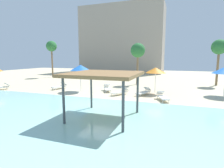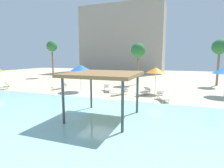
# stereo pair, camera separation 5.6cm
# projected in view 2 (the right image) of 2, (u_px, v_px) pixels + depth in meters

# --- Properties ---
(ground_plane) EXTENTS (80.00, 80.00, 0.00)m
(ground_plane) POSITION_uv_depth(u_px,v_px,m) (97.00, 103.00, 14.19)
(ground_plane) COLOR beige
(lagoon_water) EXTENTS (44.00, 13.50, 0.04)m
(lagoon_water) POSITION_uv_depth(u_px,v_px,m) (54.00, 127.00, 9.31)
(lagoon_water) COLOR #99D1C6
(lagoon_water) RESTS_ON ground
(shade_pavilion) EXTENTS (4.01, 4.01, 2.74)m
(shade_pavilion) POSITION_uv_depth(u_px,v_px,m) (104.00, 76.00, 10.34)
(shade_pavilion) COLOR #42474C
(shade_pavilion) RESTS_ON ground
(beach_umbrella_blue_2) EXTENTS (2.16, 2.16, 2.84)m
(beach_umbrella_blue_2) POSITION_uv_depth(u_px,v_px,m) (81.00, 68.00, 19.00)
(beach_umbrella_blue_2) COLOR silver
(beach_umbrella_blue_2) RESTS_ON ground
(beach_umbrella_orange_3) EXTENTS (2.01, 2.01, 2.63)m
(beach_umbrella_orange_3) POSITION_uv_depth(u_px,v_px,m) (156.00, 70.00, 17.83)
(beach_umbrella_orange_3) COLOR silver
(beach_umbrella_orange_3) RESTS_ON ground
(lounge_chair_0) EXTENTS (1.26, 1.98, 0.74)m
(lounge_chair_0) POSITION_uv_depth(u_px,v_px,m) (162.00, 96.00, 15.20)
(lounge_chair_0) COLOR white
(lounge_chair_0) RESTS_ON ground
(lounge_chair_1) EXTENTS (1.49, 1.93, 0.74)m
(lounge_chair_1) POSITION_uv_depth(u_px,v_px,m) (120.00, 91.00, 17.42)
(lounge_chair_1) COLOR white
(lounge_chair_1) RESTS_ON ground
(lounge_chair_2) EXTENTS (1.47, 1.94, 0.74)m
(lounge_chair_2) POSITION_uv_depth(u_px,v_px,m) (2.00, 87.00, 20.29)
(lounge_chair_2) COLOR white
(lounge_chair_2) RESTS_ON ground
(lounge_chair_3) EXTENTS (1.03, 1.98, 0.74)m
(lounge_chair_3) POSITION_uv_depth(u_px,v_px,m) (60.00, 86.00, 20.81)
(lounge_chair_3) COLOR white
(lounge_chair_3) RESTS_ON ground
(lounge_chair_4) EXTENTS (1.34, 1.97, 0.74)m
(lounge_chair_4) POSITION_uv_depth(u_px,v_px,m) (144.00, 92.00, 17.29)
(lounge_chair_4) COLOR white
(lounge_chair_4) RESTS_ON ground
(lounge_chair_5) EXTENTS (1.42, 1.96, 0.74)m
(lounge_chair_5) POSITION_uv_depth(u_px,v_px,m) (107.00, 88.00, 19.31)
(lounge_chair_5) COLOR white
(lounge_chair_5) RESTS_ON ground
(palm_tree_1) EXTENTS (1.90, 1.90, 5.50)m
(palm_tree_1) POSITION_uv_depth(u_px,v_px,m) (138.00, 51.00, 23.55)
(palm_tree_1) COLOR brown
(palm_tree_1) RESTS_ON ground
(palm_tree_2) EXTENTS (1.90, 1.90, 6.61)m
(palm_tree_2) POSITION_uv_depth(u_px,v_px,m) (52.00, 47.00, 32.51)
(palm_tree_2) COLOR brown
(palm_tree_2) RESTS_ON ground
(palm_tree_3) EXTENTS (1.90, 1.90, 5.89)m
(palm_tree_3) POSITION_uv_depth(u_px,v_px,m) (220.00, 48.00, 22.62)
(palm_tree_3) COLOR brown
(palm_tree_3) RESTS_ON ground
(hotel_block_0) EXTENTS (19.84, 8.60, 15.75)m
(hotel_block_0) POSITION_uv_depth(u_px,v_px,m) (123.00, 40.00, 44.29)
(hotel_block_0) COLOR #9E9384
(hotel_block_0) RESTS_ON ground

